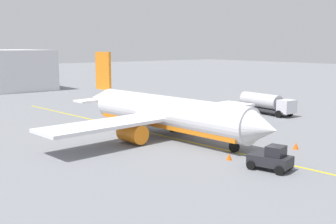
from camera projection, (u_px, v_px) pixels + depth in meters
The scene contains 9 objects.
ground_plane at pixel (168, 137), 49.62m from camera, with size 400.00×400.00×0.00m, color slate.
airplane at pixel (165, 114), 49.52m from camera, with size 30.81×31.36×9.85m.
fuel_tanker at pixel (266, 103), 66.33m from camera, with size 10.84×3.45×3.15m.
pushback_tug at pixel (271, 159), 36.36m from camera, with size 3.97×3.04×2.20m.
refueling_worker at pixel (238, 116), 59.62m from camera, with size 0.37×0.52×1.71m.
safety_cone_nose at pixel (229, 157), 39.65m from camera, with size 0.57×0.57×0.63m, color #F2590F.
safety_cone_wingtip at pixel (296, 146), 43.76m from camera, with size 0.63×0.63×0.70m, color #F2590F.
distant_hangar at pixel (10, 69), 104.51m from camera, with size 24.34×15.59×9.64m.
taxi_line_marking at pixel (168, 137), 49.62m from camera, with size 71.31×0.30×0.01m, color yellow.
Camera 1 is at (38.00, -30.18, 10.73)m, focal length 44.84 mm.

